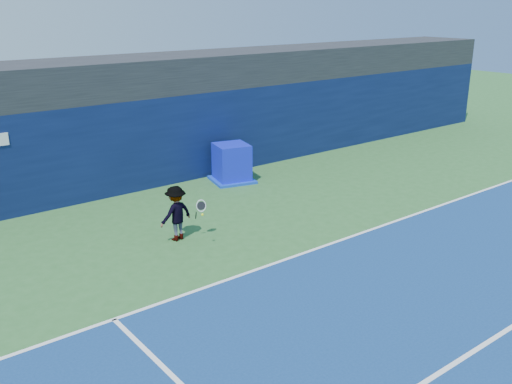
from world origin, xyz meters
TOP-DOWN VIEW (x-y plane):
  - ground at (0.00, 0.00)m, footprint 80.00×80.00m
  - baseline at (0.00, 3.00)m, footprint 24.00×0.10m
  - service_line at (0.00, -2.00)m, footprint 24.00×0.10m
  - stadium_band at (0.00, 11.50)m, footprint 36.00×3.00m
  - back_wall_assembly at (-0.00, 10.50)m, footprint 36.00×1.03m
  - equipment_cart at (2.22, 9.05)m, footprint 1.67×1.67m
  - tennis_player at (-1.95, 5.72)m, footprint 1.24×0.72m
  - tennis_ball at (-1.74, 4.78)m, footprint 0.07×0.07m

SIDE VIEW (x-z plane):
  - ground at x=0.00m, z-range 0.00..0.00m
  - baseline at x=0.00m, z-range 0.01..0.01m
  - service_line at x=0.00m, z-range 0.01..0.01m
  - equipment_cart at x=2.22m, z-range -0.06..1.26m
  - tennis_player at x=-1.95m, z-range 0.00..1.48m
  - tennis_ball at x=-1.74m, z-range 0.90..0.96m
  - back_wall_assembly at x=0.00m, z-range 0.00..3.00m
  - stadium_band at x=0.00m, z-range 3.00..4.20m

